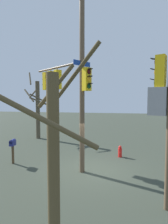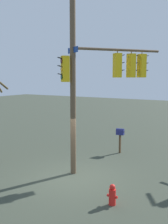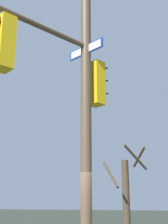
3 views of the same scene
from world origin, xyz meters
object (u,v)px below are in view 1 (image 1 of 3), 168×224
Objects in this scene: bare_tree_corner at (55,155)px; bare_tree_across_street at (37,107)px; fire_hydrant at (120,152)px; mailbox at (13,145)px.

bare_tree_across_street is at bearing 26.80° from bare_tree_corner.
fire_hydrant is 6.56m from mailbox.
bare_tree_across_street is at bearing 95.08° from mailbox.
bare_tree_corner is at bearing -153.20° from bare_tree_across_street.
fire_hydrant is 0.52× the size of mailbox.
fire_hydrant is at bearing 13.41° from mailbox.
mailbox is at bearing 111.64° from fire_hydrant.
bare_tree_across_street is 13.48m from bare_tree_corner.
bare_tree_corner is (-7.81, 1.54, 2.04)m from fire_hydrant.
mailbox is 0.23× the size of bare_tree_across_street.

